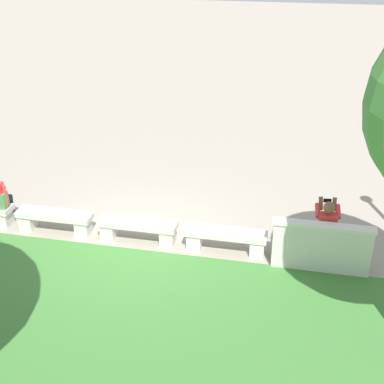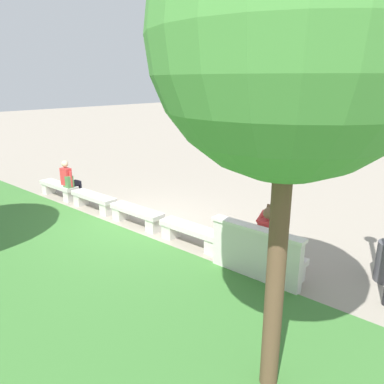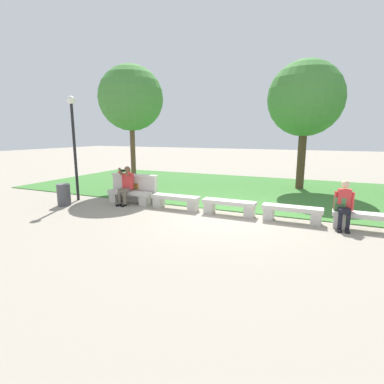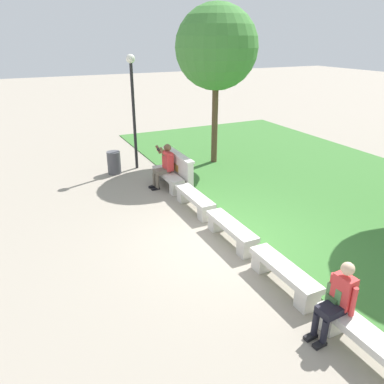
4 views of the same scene
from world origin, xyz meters
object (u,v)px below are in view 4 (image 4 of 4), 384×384
at_px(bench_far, 284,274).
at_px(person_photographer, 164,164).
at_px(tree_right_background, 216,48).
at_px(lamp_post, 133,96).
at_px(bench_near, 195,200).
at_px(bench_main, 168,178).
at_px(bench_mid, 231,230).
at_px(backpack, 337,296).
at_px(bench_end, 367,342).
at_px(person_distant, 338,299).
at_px(trash_bin, 114,163).

height_order(bench_far, person_photographer, person_photographer).
height_order(tree_right_background, lamp_post, tree_right_background).
relative_size(bench_near, lamp_post, 0.44).
distance_m(bench_main, tree_right_background, 4.60).
bearing_deg(bench_mid, backpack, 0.50).
bearing_deg(bench_far, bench_end, 0.00).
xyz_separation_m(person_photographer, tree_right_background, (-1.43, 2.50, 3.17)).
bearing_deg(tree_right_background, backpack, -16.31).
bearing_deg(person_photographer, bench_far, 0.80).
bearing_deg(bench_mid, bench_far, 0.00).
height_order(bench_mid, tree_right_background, tree_right_background).
bearing_deg(bench_near, lamp_post, -175.53).
height_order(bench_near, backpack, backpack).
bearing_deg(person_distant, trash_bin, -172.87).
distance_m(bench_near, trash_bin, 3.91).
bearing_deg(person_photographer, bench_mid, 1.19).
xyz_separation_m(bench_near, bench_mid, (1.84, 0.00, 0.00)).
distance_m(trash_bin, lamp_post, 2.26).
bearing_deg(bench_end, trash_bin, -172.90).
height_order(bench_near, bench_far, same).
xyz_separation_m(person_distant, backpack, (-0.09, 0.09, -0.05)).
height_order(person_photographer, backpack, person_photographer).
xyz_separation_m(bench_near, trash_bin, (-3.73, -1.15, 0.09)).
distance_m(person_distant, backpack, 0.14).
xyz_separation_m(bench_end, trash_bin, (-9.24, -1.15, 0.09)).
bearing_deg(bench_near, bench_end, 0.00).
height_order(bench_mid, lamp_post, lamp_post).
distance_m(bench_end, tree_right_background, 9.85).
height_order(bench_end, person_distant, person_distant).
bearing_deg(bench_near, backpack, 0.31).
distance_m(person_distant, trash_bin, 8.75).
xyz_separation_m(bench_mid, person_photographer, (-3.73, -0.08, 0.45)).
bearing_deg(trash_bin, backpack, 7.81).
bearing_deg(lamp_post, person_photographer, 6.44).
height_order(bench_near, person_photographer, person_photographer).
relative_size(bench_main, lamp_post, 0.44).
distance_m(bench_near, bench_far, 3.67).
height_order(person_distant, lamp_post, lamp_post).
distance_m(bench_end, trash_bin, 9.31).
relative_size(trash_bin, lamp_post, 0.20).
height_order(person_distant, trash_bin, person_distant).
bearing_deg(person_distant, tree_right_background, 163.27).
height_order(bench_near, lamp_post, lamp_post).
bearing_deg(lamp_post, bench_main, 8.34).
distance_m(bench_near, lamp_post, 4.51).
relative_size(bench_near, backpack, 3.81).
bearing_deg(bench_mid, person_distant, -1.22).
height_order(bench_near, bench_mid, same).
xyz_separation_m(backpack, lamp_post, (-8.79, -0.33, 1.84)).
distance_m(person_photographer, tree_right_background, 4.28).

